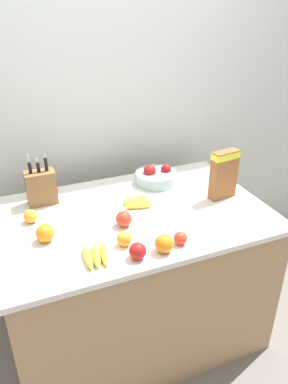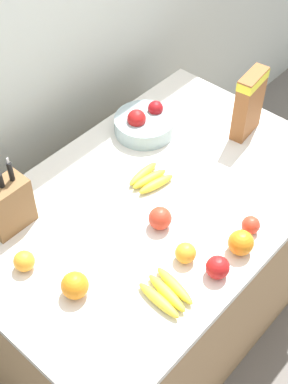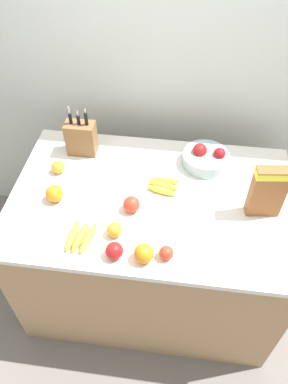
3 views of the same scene
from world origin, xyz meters
name	(u,v)px [view 1 (image 1 of 3)]	position (x,y,z in m)	size (l,w,h in m)	color
ground_plane	(135,329)	(0.00, 0.00, 0.00)	(14.00, 14.00, 0.00)	slate
wall_back	(94,105)	(0.00, 0.68, 1.30)	(9.00, 0.06, 2.60)	silver
counter	(134,276)	(0.00, 0.00, 0.44)	(1.44, 0.93, 0.88)	tan
knife_block	(41,187)	(-0.43, 0.30, 0.98)	(0.16, 0.10, 0.30)	brown
cereal_box	(224,173)	(0.54, -0.03, 1.04)	(0.17, 0.08, 0.28)	brown
fruit_bowl	(156,177)	(0.26, 0.29, 0.92)	(0.25, 0.25, 0.12)	#99B2B7
banana_bunch_left	(96,255)	(-0.29, -0.30, 0.90)	(0.13, 0.18, 0.04)	yellow
banana_bunch_right	(137,202)	(0.05, 0.07, 0.90)	(0.17, 0.13, 0.04)	yellow
apple_near_bananas	(180,238)	(0.10, -0.35, 0.91)	(0.07, 0.07, 0.07)	red
apple_front	(124,219)	(-0.09, -0.10, 0.92)	(0.08, 0.08, 0.08)	red
apple_rear	(138,251)	(-0.12, -0.37, 0.92)	(0.08, 0.08, 0.08)	red
orange_front_right	(124,239)	(-0.14, -0.26, 0.92)	(0.07, 0.07, 0.07)	orange
orange_back_center	(45,233)	(-0.48, -0.08, 0.93)	(0.09, 0.09, 0.09)	orange
orange_near_bowl	(164,244)	(0.01, -0.37, 0.93)	(0.09, 0.09, 0.09)	orange
orange_mid_left	(30,216)	(-0.52, 0.12, 0.92)	(0.07, 0.07, 0.07)	orange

